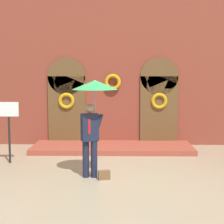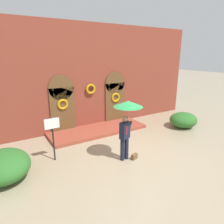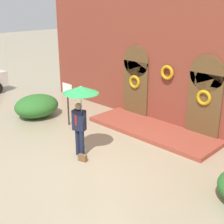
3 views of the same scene
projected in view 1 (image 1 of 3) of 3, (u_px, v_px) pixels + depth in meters
name	position (u px, v px, depth m)	size (l,w,h in m)	color
ground_plane	(110.00, 176.00, 9.23)	(80.00, 80.00, 0.00)	tan
building_facade	(113.00, 68.00, 13.06)	(14.00, 2.30, 5.60)	brown
person_with_umbrella	(94.00, 99.00, 8.91)	(1.10, 1.10, 2.36)	#191E33
handbag	(104.00, 175.00, 8.91)	(0.28, 0.12, 0.22)	brown
sign_post	(9.00, 122.00, 10.42)	(0.56, 0.06, 1.72)	black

